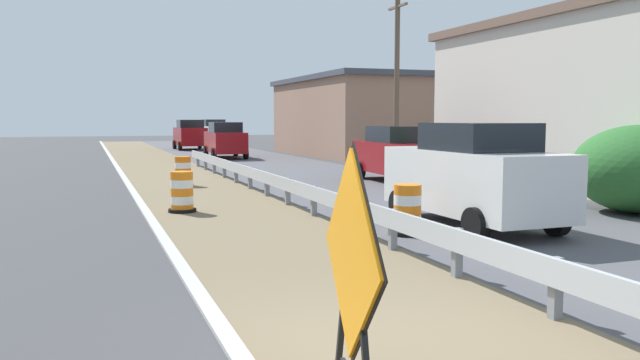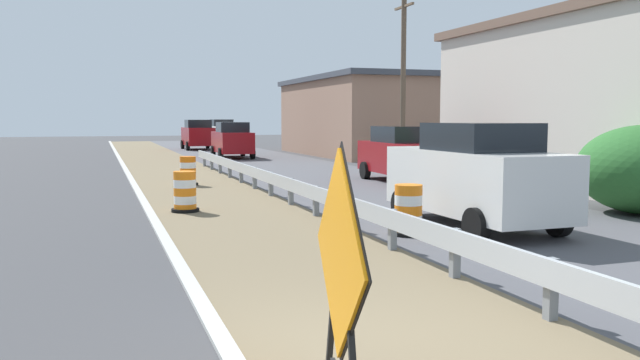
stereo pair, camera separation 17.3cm
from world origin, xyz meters
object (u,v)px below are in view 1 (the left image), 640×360
object	(u,v)px
traffic_barrel_nearest	(407,212)
car_mid_far_lane	(214,132)
utility_pole_mid	(397,78)
traffic_barrel_close	(182,194)
car_lead_near_lane	(225,140)
traffic_barrel_mid	(183,173)
car_trailing_far_lane	(473,175)
car_lead_far_lane	(190,135)
warning_sign_diamond	(352,262)
car_trailing_near_lane	(400,154)

from	to	relation	value
traffic_barrel_nearest	car_mid_far_lane	xyz separation A→B (m)	(4.41, 43.41, 0.63)
car_mid_far_lane	utility_pole_mid	bearing A→B (deg)	5.76
traffic_barrel_close	car_lead_near_lane	bearing A→B (deg)	75.68
utility_pole_mid	car_mid_far_lane	bearing A→B (deg)	97.60
traffic_barrel_mid	car_trailing_far_lane	size ratio (longest dim) A/B	0.22
car_lead_far_lane	utility_pole_mid	bearing A→B (deg)	-161.35
traffic_barrel_nearest	car_lead_near_lane	distance (m)	25.32
warning_sign_diamond	traffic_barrel_close	distance (m)	10.78
warning_sign_diamond	traffic_barrel_mid	bearing A→B (deg)	-85.19
warning_sign_diamond	car_mid_far_lane	world-z (taller)	car_mid_far_lane
traffic_barrel_close	car_trailing_near_lane	bearing A→B (deg)	30.28
traffic_barrel_mid	utility_pole_mid	world-z (taller)	utility_pole_mid
traffic_barrel_close	car_lead_near_lane	distance (m)	21.39
utility_pole_mid	car_lead_far_lane	bearing A→B (deg)	109.28
traffic_barrel_nearest	traffic_barrel_mid	bearing A→B (deg)	104.43
traffic_barrel_nearest	car_lead_far_lane	world-z (taller)	car_lead_far_lane
car_trailing_far_lane	car_trailing_near_lane	bearing A→B (deg)	-18.52
traffic_barrel_nearest	traffic_barrel_mid	xyz separation A→B (m)	(-2.76, 10.72, -0.00)
car_trailing_near_lane	car_trailing_far_lane	xyz separation A→B (m)	(-2.89, -8.98, 0.09)
traffic_barrel_nearest	car_lead_far_lane	distance (m)	35.77
car_trailing_near_lane	traffic_barrel_nearest	bearing A→B (deg)	-24.07
traffic_barrel_mid	car_trailing_near_lane	distance (m)	7.50
car_lead_far_lane	car_mid_far_lane	bearing A→B (deg)	-23.00
traffic_barrel_nearest	traffic_barrel_close	world-z (taller)	traffic_barrel_close
traffic_barrel_close	utility_pole_mid	world-z (taller)	utility_pole_mid
warning_sign_diamond	car_trailing_far_lane	xyz separation A→B (m)	(5.46, 6.59, -0.00)
warning_sign_diamond	car_lead_near_lane	bearing A→B (deg)	-91.55
traffic_barrel_mid	utility_pole_mid	size ratio (longest dim) A/B	0.12
warning_sign_diamond	car_mid_far_lane	bearing A→B (deg)	-91.15
warning_sign_diamond	utility_pole_mid	distance (m)	25.73
car_lead_far_lane	car_lead_near_lane	bearing A→B (deg)	-178.51
car_lead_near_lane	utility_pole_mid	size ratio (longest dim) A/B	0.59
utility_pole_mid	car_lead_near_lane	bearing A→B (deg)	125.85
car_lead_near_lane	car_lead_far_lane	world-z (taller)	car_lead_far_lane
warning_sign_diamond	car_lead_far_lane	distance (m)	42.26
traffic_barrel_nearest	utility_pole_mid	xyz separation A→B (m)	(8.00, 16.47, 3.66)
traffic_barrel_close	traffic_barrel_nearest	bearing A→B (deg)	-51.27
traffic_barrel_nearest	utility_pole_mid	distance (m)	18.67
car_mid_far_lane	utility_pole_mid	world-z (taller)	utility_pole_mid
car_lead_near_lane	car_trailing_near_lane	xyz separation A→B (m)	(2.95, -15.91, -0.03)
utility_pole_mid	car_trailing_far_lane	bearing A→B (deg)	-111.39
car_mid_far_lane	warning_sign_diamond	bearing A→B (deg)	-11.19
traffic_barrel_nearest	traffic_barrel_mid	distance (m)	11.07
traffic_barrel_mid	car_trailing_near_lane	world-z (taller)	car_trailing_near_lane
car_trailing_far_lane	utility_pole_mid	distance (m)	17.55
traffic_barrel_nearest	car_trailing_far_lane	distance (m)	1.85
traffic_barrel_close	car_mid_far_lane	world-z (taller)	car_mid_far_lane
traffic_barrel_nearest	car_mid_far_lane	size ratio (longest dim) A/B	0.24
warning_sign_diamond	car_trailing_near_lane	world-z (taller)	warning_sign_diamond
car_trailing_far_lane	traffic_barrel_close	bearing A→B (deg)	51.34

